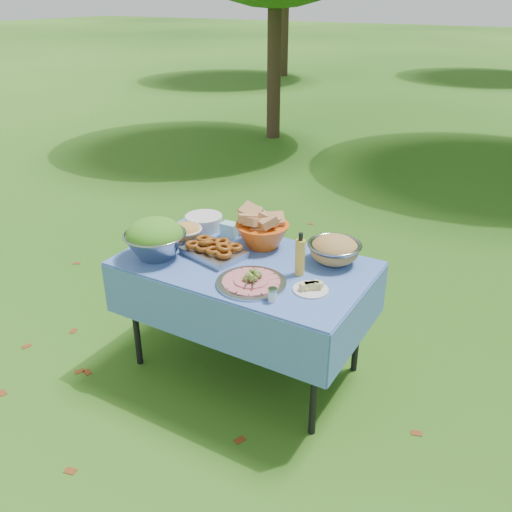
{
  "coord_description": "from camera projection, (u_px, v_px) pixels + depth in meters",
  "views": [
    {
      "loc": [
        1.49,
        -2.43,
        2.2
      ],
      "look_at": [
        0.08,
        0.0,
        0.82
      ],
      "focal_mm": 38.0,
      "sensor_mm": 36.0,
      "label": 1
    }
  ],
  "objects": [
    {
      "name": "sanitizer_bottle",
      "position": [
        245.0,
        223.0,
        3.53
      ],
      "size": [
        0.07,
        0.07,
        0.16
      ],
      "primitive_type": "cylinder",
      "rotation": [
        0.0,
        0.0,
        -0.32
      ],
      "color": "pink",
      "rests_on": "picnic_table"
    },
    {
      "name": "fried_tray",
      "position": [
        214.0,
        250.0,
        3.25
      ],
      "size": [
        0.4,
        0.33,
        0.08
      ],
      "primitive_type": "cube",
      "rotation": [
        0.0,
        0.0,
        -0.23
      ],
      "color": "#A3A2A7",
      "rests_on": "picnic_table"
    },
    {
      "name": "cheese_plate",
      "position": [
        311.0,
        286.0,
        2.88
      ],
      "size": [
        0.25,
        0.25,
        0.05
      ],
      "primitive_type": "cylinder",
      "rotation": [
        0.0,
        0.0,
        -0.37
      ],
      "color": "silver",
      "rests_on": "picnic_table"
    },
    {
      "name": "shaker",
      "position": [
        272.0,
        295.0,
        2.78
      ],
      "size": [
        0.05,
        0.05,
        0.08
      ],
      "primitive_type": "cylinder",
      "rotation": [
        0.0,
        0.0,
        -0.06
      ],
      "color": "white",
      "rests_on": "picnic_table"
    },
    {
      "name": "oil_bottle",
      "position": [
        300.0,
        254.0,
        3.0
      ],
      "size": [
        0.06,
        0.06,
        0.25
      ],
      "primitive_type": "cylinder",
      "rotation": [
        0.0,
        0.0,
        0.02
      ],
      "color": "gold",
      "rests_on": "picnic_table"
    },
    {
      "name": "wipes_box",
      "position": [
        230.0,
        230.0,
        3.51
      ],
      "size": [
        0.11,
        0.08,
        0.09
      ],
      "primitive_type": "cube",
      "rotation": [
        0.0,
        0.0,
        0.02
      ],
      "color": "#90DAE5",
      "rests_on": "picnic_table"
    },
    {
      "name": "ground",
      "position": [
        246.0,
        366.0,
        3.53
      ],
      "size": [
        80.0,
        80.0,
        0.0
      ],
      "primitive_type": "plane",
      "color": "#103509",
      "rests_on": "ground"
    },
    {
      "name": "pasta_bowl_white",
      "position": [
        185.0,
        232.0,
        3.45
      ],
      "size": [
        0.25,
        0.25,
        0.12
      ],
      "primitive_type": null,
      "rotation": [
        0.0,
        0.0,
        0.16
      ],
      "color": "silver",
      "rests_on": "picnic_table"
    },
    {
      "name": "charcuterie_platter",
      "position": [
        251.0,
        277.0,
        2.94
      ],
      "size": [
        0.43,
        0.43,
        0.09
      ],
      "primitive_type": "cylinder",
      "rotation": [
        0.0,
        0.0,
        0.1
      ],
      "color": "#A3A4AA",
      "rests_on": "picnic_table"
    },
    {
      "name": "plate_stack",
      "position": [
        204.0,
        222.0,
        3.63
      ],
      "size": [
        0.32,
        0.32,
        0.09
      ],
      "primitive_type": "cylinder",
      "rotation": [
        0.0,
        0.0,
        0.36
      ],
      "color": "silver",
      "rests_on": "picnic_table"
    },
    {
      "name": "bread_bowl",
      "position": [
        262.0,
        229.0,
        3.35
      ],
      "size": [
        0.36,
        0.36,
        0.22
      ],
      "primitive_type": null,
      "rotation": [
        0.0,
        0.0,
        0.08
      ],
      "color": "#E35812",
      "rests_on": "picnic_table"
    },
    {
      "name": "picnic_table",
      "position": [
        245.0,
        317.0,
        3.36
      ],
      "size": [
        1.46,
        0.86,
        0.76
      ],
      "primitive_type": "cube",
      "color": "#84B1FF",
      "rests_on": "ground"
    },
    {
      "name": "pasta_bowl_steel",
      "position": [
        334.0,
        249.0,
        3.16
      ],
      "size": [
        0.32,
        0.32,
        0.17
      ],
      "primitive_type": null,
      "rotation": [
        0.0,
        0.0,
        -0.04
      ],
      "color": "#91949A",
      "rests_on": "picnic_table"
    },
    {
      "name": "salad_bowl",
      "position": [
        155.0,
        238.0,
        3.21
      ],
      "size": [
        0.48,
        0.48,
        0.24
      ],
      "primitive_type": null,
      "rotation": [
        0.0,
        0.0,
        0.39
      ],
      "color": "#91949A",
      "rests_on": "picnic_table"
    }
  ]
}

